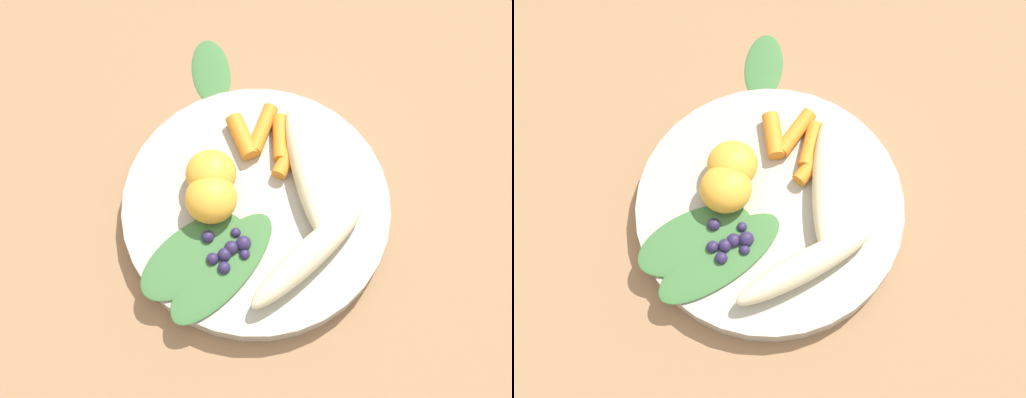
% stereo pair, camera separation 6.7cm
% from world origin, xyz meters
% --- Properties ---
extents(ground_plane, '(2.40, 2.40, 0.00)m').
position_xyz_m(ground_plane, '(0.00, 0.00, 0.00)').
color(ground_plane, '#99704C').
extents(bowl, '(0.27, 0.27, 0.02)m').
position_xyz_m(bowl, '(0.00, 0.00, 0.01)').
color(bowl, '#B2AD9E').
rests_on(bowl, ground_plane).
extents(banana_peeled_left, '(0.09, 0.14, 0.03)m').
position_xyz_m(banana_peeled_left, '(0.06, -0.01, 0.04)').
color(banana_peeled_left, beige).
rests_on(banana_peeled_left, bowl).
extents(banana_peeled_right, '(0.15, 0.04, 0.03)m').
position_xyz_m(banana_peeled_right, '(0.00, -0.08, 0.04)').
color(banana_peeled_right, beige).
rests_on(banana_peeled_right, bowl).
extents(orange_segment_near, '(0.05, 0.05, 0.04)m').
position_xyz_m(orange_segment_near, '(-0.04, 0.02, 0.04)').
color(orange_segment_near, '#F4A833').
rests_on(orange_segment_near, bowl).
extents(orange_segment_far, '(0.05, 0.05, 0.04)m').
position_xyz_m(orange_segment_far, '(-0.02, 0.05, 0.04)').
color(orange_segment_far, '#F4A833').
rests_on(orange_segment_far, bowl).
extents(carrot_front, '(0.05, 0.04, 0.02)m').
position_xyz_m(carrot_front, '(0.06, 0.02, 0.03)').
color(carrot_front, orange).
rests_on(carrot_front, bowl).
extents(carrot_mid_left, '(0.04, 0.05, 0.02)m').
position_xyz_m(carrot_mid_left, '(0.06, 0.04, 0.03)').
color(carrot_mid_left, orange).
rests_on(carrot_mid_left, bowl).
extents(carrot_mid_right, '(0.05, 0.04, 0.02)m').
position_xyz_m(carrot_mid_right, '(0.06, 0.06, 0.03)').
color(carrot_mid_right, orange).
rests_on(carrot_mid_right, bowl).
extents(carrot_rear, '(0.03, 0.05, 0.02)m').
position_xyz_m(carrot_rear, '(0.03, 0.06, 0.03)').
color(carrot_rear, orange).
rests_on(carrot_rear, bowl).
extents(blueberry_pile, '(0.05, 0.04, 0.01)m').
position_xyz_m(blueberry_pile, '(-0.05, -0.02, 0.03)').
color(blueberry_pile, '#2D234C').
rests_on(blueberry_pile, bowl).
extents(kale_leaf_left, '(0.12, 0.06, 0.00)m').
position_xyz_m(kale_leaf_left, '(-0.08, -0.01, 0.03)').
color(kale_leaf_left, '#3D7038').
rests_on(kale_leaf_left, bowl).
extents(kale_leaf_right, '(0.14, 0.08, 0.00)m').
position_xyz_m(kale_leaf_right, '(-0.07, -0.03, 0.03)').
color(kale_leaf_right, '#3D7038').
rests_on(kale_leaf_right, bowl).
extents(kale_leaf_stray, '(0.08, 0.10, 0.01)m').
position_xyz_m(kale_leaf_stray, '(0.07, 0.16, 0.00)').
color(kale_leaf_stray, '#3D7038').
rests_on(kale_leaf_stray, ground_plane).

